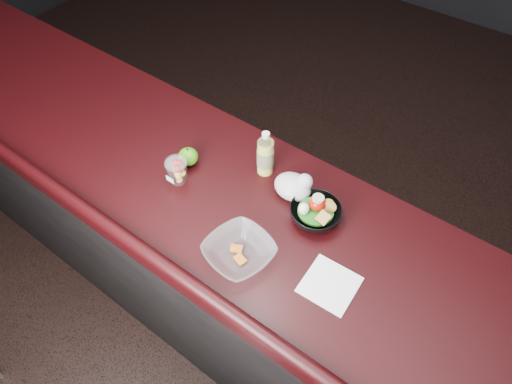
# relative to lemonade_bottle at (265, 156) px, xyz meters

# --- Properties ---
(ground) EXTENTS (8.00, 8.00, 0.00)m
(ground) POSITION_rel_lemonade_bottle_xyz_m (-0.03, -0.48, -1.10)
(ground) COLOR black
(ground) RESTS_ON ground
(room_shell) EXTENTS (8.00, 8.00, 8.00)m
(room_shell) POSITION_rel_lemonade_bottle_xyz_m (-0.03, -0.48, 0.73)
(room_shell) COLOR black
(room_shell) RESTS_ON ground
(counter) EXTENTS (4.06, 0.71, 1.02)m
(counter) POSITION_rel_lemonade_bottle_xyz_m (-0.03, -0.18, -0.59)
(counter) COLOR black
(counter) RESTS_ON ground
(lemonade_bottle) EXTENTS (0.06, 0.06, 0.19)m
(lemonade_bottle) POSITION_rel_lemonade_bottle_xyz_m (0.00, 0.00, 0.00)
(lemonade_bottle) COLOR yellow
(lemonade_bottle) RESTS_ON counter
(fruit_cup) EXTENTS (0.08, 0.08, 0.12)m
(fruit_cup) POSITION_rel_lemonade_bottle_xyz_m (-0.23, -0.23, -0.02)
(fruit_cup) COLOR white
(fruit_cup) RESTS_ON counter
(green_apple) EXTENTS (0.08, 0.08, 0.08)m
(green_apple) POSITION_rel_lemonade_bottle_xyz_m (-0.26, -0.14, -0.05)
(green_apple) COLOR #38880F
(green_apple) RESTS_ON counter
(plastic_bag) EXTENTS (0.14, 0.11, 0.10)m
(plastic_bag) POSITION_rel_lemonade_bottle_xyz_m (0.15, -0.03, -0.03)
(plastic_bag) COLOR silver
(plastic_bag) RESTS_ON counter
(snack_bowl) EXTENTS (0.23, 0.23, 0.10)m
(snack_bowl) POSITION_rel_lemonade_bottle_xyz_m (0.27, -0.08, -0.05)
(snack_bowl) COLOR black
(snack_bowl) RESTS_ON counter
(takeout_bowl) EXTENTS (0.25, 0.25, 0.05)m
(takeout_bowl) POSITION_rel_lemonade_bottle_xyz_m (0.15, -0.36, -0.05)
(takeout_bowl) COLOR silver
(takeout_bowl) RESTS_ON counter
(paper_napkin) EXTENTS (0.17, 0.17, 0.00)m
(paper_napkin) POSITION_rel_lemonade_bottle_xyz_m (0.44, -0.27, -0.08)
(paper_napkin) COLOR white
(paper_napkin) RESTS_ON counter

